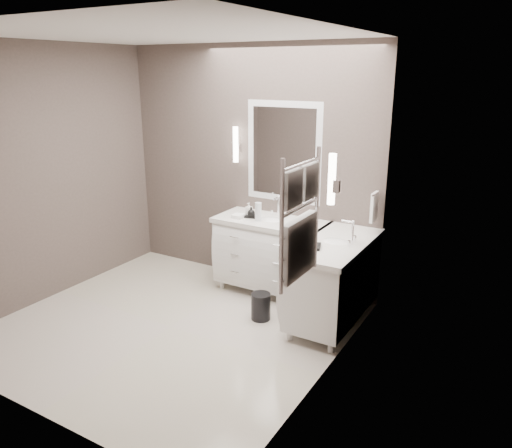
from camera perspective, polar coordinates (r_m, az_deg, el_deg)
The scene contains 21 objects.
floor at distance 5.07m, azimuth -9.73°, elevation -11.54°, with size 3.20×3.00×0.01m, color beige.
ceiling at distance 4.46m, azimuth -11.59°, elevation 20.66°, with size 3.20×3.00×0.01m, color white.
wall_back at distance 5.77m, azimuth -0.79°, elevation 6.62°, with size 3.20×0.01×2.70m, color #4C403C.
wall_front at distance 3.62m, azimuth -26.19°, elevation -1.66°, with size 3.20×0.01×2.70m, color #4C403C.
wall_left at distance 5.74m, azimuth -22.90°, elevation 5.20°, with size 0.01×3.00×2.70m, color #4C403C.
wall_right at distance 3.76m, azimuth 8.36°, elevation 0.61°, with size 0.01×3.00×2.70m, color #4C403C.
vanity_back at distance 5.55m, azimuth 1.74°, elevation -3.10°, with size 1.24×0.59×0.97m.
vanity_right at distance 4.94m, azimuth 8.90°, elevation -5.98°, with size 0.59×1.24×0.97m.
mirror_back at distance 5.51m, azimuth 3.17°, elevation 8.19°, with size 0.90×0.02×1.10m.
mirror_right at distance 4.45m, azimuth 12.21°, elevation 5.65°, with size 0.02×0.90×1.10m.
sconce_back at distance 5.73m, azimuth -2.34°, elevation 8.99°, with size 0.06×0.06×0.40m.
sconce_right at distance 3.92m, azimuth 8.66°, elevation 4.97°, with size 0.06×0.06×0.40m.
towel_bar_corner at distance 5.08m, azimuth 13.36°, elevation 1.97°, with size 0.03×0.22×0.30m.
towel_ladder at distance 3.41m, azimuth 4.99°, elevation -0.24°, with size 0.06×0.58×0.90m.
waste_bin at distance 5.08m, azimuth 0.55°, elevation -9.40°, with size 0.20×0.20×0.27m, color black.
amenity_tray_back at distance 5.52m, azimuth -0.66°, elevation 0.90°, with size 0.15×0.11×0.02m, color black.
amenity_tray_right at distance 4.61m, azimuth 6.56°, elevation -2.55°, with size 0.13×0.18×0.03m, color black.
water_bottle at distance 5.36m, azimuth 0.25°, elevation 1.40°, with size 0.07×0.07×0.20m, color silver.
soap_bottle_a at distance 5.53m, azimuth -0.82°, elevation 1.76°, with size 0.06×0.06×0.13m, color white.
soap_bottle_b at distance 5.46m, azimuth -0.55°, elevation 1.42°, with size 0.08×0.08×0.10m, color black.
soap_bottle_c at distance 4.58m, azimuth 6.60°, elevation -1.47°, with size 0.06×0.06×0.16m, color white.
Camera 1 is at (2.93, -3.35, 2.41)m, focal length 35.00 mm.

